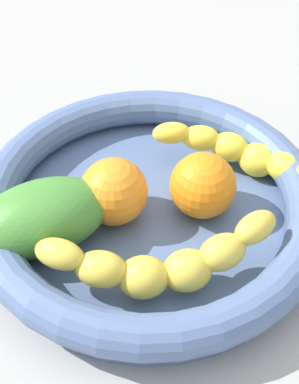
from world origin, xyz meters
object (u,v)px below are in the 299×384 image
orange_front (114,192)px  mango_green (43,219)px  banana_draped_right (254,159)px  orange_mid_left (203,185)px  banana_draped_left (162,262)px  fruit_bowl (150,205)px

orange_front → mango_green: 7.19cm
banana_draped_right → orange_mid_left: (6.80, 2.30, 0.56)cm
banana_draped_right → orange_front: orange_front is taller
banana_draped_left → orange_front: size_ratio=3.30×
orange_front → banana_draped_right: bearing=-179.1°
fruit_bowl → orange_mid_left: 5.56cm
banana_draped_left → orange_front: (1.36, -9.45, 0.06)cm
orange_mid_left → banana_draped_right: bearing=-161.3°
banana_draped_left → banana_draped_right: banana_draped_left is taller
mango_green → banana_draped_left: bearing=135.7°
banana_draped_right → mango_green: size_ratio=1.39×
banana_draped_left → banana_draped_right: bearing=-144.9°
fruit_bowl → banana_draped_right: (-11.85, -1.18, 1.48)cm
banana_draped_left → fruit_bowl: bearing=-102.7°
orange_front → orange_mid_left: same height
banana_draped_right → mango_green: bearing=3.7°
banana_draped_right → mango_green: (22.21, 1.44, 0.57)cm
mango_green → fruit_bowl: bearing=-178.6°
orange_mid_left → banana_draped_left: bearing=46.7°
fruit_bowl → orange_front: 4.00cm
fruit_bowl → banana_draped_left: banana_draped_left is taller
fruit_bowl → mango_green: size_ratio=2.74×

